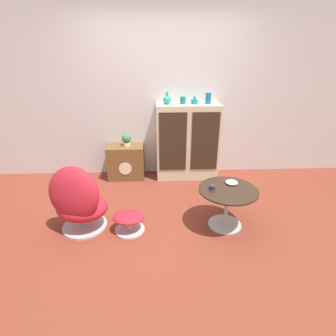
{
  "coord_description": "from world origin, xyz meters",
  "views": [
    {
      "loc": [
        -0.11,
        -2.65,
        1.9
      ],
      "look_at": [
        0.03,
        0.4,
        0.55
      ],
      "focal_mm": 28.0,
      "sensor_mm": 36.0,
      "label": 1
    }
  ],
  "objects_px": {
    "coffee_table": "(227,200)",
    "vase_leftmost": "(167,100)",
    "tv_console": "(126,161)",
    "ottoman": "(129,219)",
    "vase_inner_right": "(195,101)",
    "vase_rightmost": "(208,98)",
    "sideboard": "(187,142)",
    "teacup": "(212,188)",
    "vase_inner_left": "(183,100)",
    "potted_plant": "(127,139)",
    "egg_chair": "(78,201)",
    "bowl": "(232,182)"
  },
  "relations": [
    {
      "from": "sideboard",
      "to": "bowl",
      "type": "distance_m",
      "value": 1.32
    },
    {
      "from": "vase_rightmost",
      "to": "bowl",
      "type": "relative_size",
      "value": 1.09
    },
    {
      "from": "coffee_table",
      "to": "vase_leftmost",
      "type": "relative_size",
      "value": 3.78
    },
    {
      "from": "potted_plant",
      "to": "teacup",
      "type": "distance_m",
      "value": 1.79
    },
    {
      "from": "vase_inner_left",
      "to": "teacup",
      "type": "xyz_separation_m",
      "value": [
        0.21,
        -1.41,
        -0.73
      ]
    },
    {
      "from": "vase_inner_left",
      "to": "egg_chair",
      "type": "bearing_deg",
      "value": -132.59
    },
    {
      "from": "vase_leftmost",
      "to": "tv_console",
      "type": "bearing_deg",
      "value": 179.68
    },
    {
      "from": "bowl",
      "to": "vase_inner_left",
      "type": "bearing_deg",
      "value": 110.19
    },
    {
      "from": "ottoman",
      "to": "teacup",
      "type": "relative_size",
      "value": 3.44
    },
    {
      "from": "vase_rightmost",
      "to": "teacup",
      "type": "xyz_separation_m",
      "value": [
        -0.17,
        -1.41,
        -0.76
      ]
    },
    {
      "from": "potted_plant",
      "to": "bowl",
      "type": "relative_size",
      "value": 1.3
    },
    {
      "from": "tv_console",
      "to": "vase_leftmost",
      "type": "distance_m",
      "value": 1.19
    },
    {
      "from": "sideboard",
      "to": "vase_rightmost",
      "type": "relative_size",
      "value": 7.43
    },
    {
      "from": "vase_leftmost",
      "to": "vase_rightmost",
      "type": "height_order",
      "value": "vase_leftmost"
    },
    {
      "from": "vase_rightmost",
      "to": "teacup",
      "type": "bearing_deg",
      "value": -96.85
    },
    {
      "from": "sideboard",
      "to": "vase_leftmost",
      "type": "relative_size",
      "value": 6.71
    },
    {
      "from": "coffee_table",
      "to": "vase_leftmost",
      "type": "bearing_deg",
      "value": 114.29
    },
    {
      "from": "vase_inner_right",
      "to": "tv_console",
      "type": "bearing_deg",
      "value": 179.8
    },
    {
      "from": "sideboard",
      "to": "vase_inner_right",
      "type": "distance_m",
      "value": 0.64
    },
    {
      "from": "vase_inner_left",
      "to": "teacup",
      "type": "height_order",
      "value": "vase_inner_left"
    },
    {
      "from": "sideboard",
      "to": "coffee_table",
      "type": "height_order",
      "value": "sideboard"
    },
    {
      "from": "coffee_table",
      "to": "sideboard",
      "type": "bearing_deg",
      "value": 102.43
    },
    {
      "from": "egg_chair",
      "to": "ottoman",
      "type": "height_order",
      "value": "egg_chair"
    },
    {
      "from": "sideboard",
      "to": "ottoman",
      "type": "distance_m",
      "value": 1.72
    },
    {
      "from": "vase_leftmost",
      "to": "vase_inner_left",
      "type": "xyz_separation_m",
      "value": [
        0.24,
        0.0,
        -0.01
      ]
    },
    {
      "from": "egg_chair",
      "to": "coffee_table",
      "type": "bearing_deg",
      "value": 0.09
    },
    {
      "from": "ottoman",
      "to": "vase_rightmost",
      "type": "height_order",
      "value": "vase_rightmost"
    },
    {
      "from": "potted_plant",
      "to": "vase_leftmost",
      "type": "bearing_deg",
      "value": -0.39
    },
    {
      "from": "vase_inner_left",
      "to": "teacup",
      "type": "bearing_deg",
      "value": -81.54
    },
    {
      "from": "potted_plant",
      "to": "teacup",
      "type": "relative_size",
      "value": 1.8
    },
    {
      "from": "ottoman",
      "to": "potted_plant",
      "type": "xyz_separation_m",
      "value": [
        -0.14,
        1.46,
        0.49
      ]
    },
    {
      "from": "egg_chair",
      "to": "teacup",
      "type": "bearing_deg",
      "value": -0.22
    },
    {
      "from": "tv_console",
      "to": "ottoman",
      "type": "relative_size",
      "value": 1.58
    },
    {
      "from": "coffee_table",
      "to": "vase_inner_right",
      "type": "relative_size",
      "value": 6.18
    },
    {
      "from": "teacup",
      "to": "tv_console",
      "type": "bearing_deg",
      "value": 128.26
    },
    {
      "from": "vase_inner_right",
      "to": "vase_rightmost",
      "type": "bearing_deg",
      "value": 0.0
    },
    {
      "from": "egg_chair",
      "to": "tv_console",
      "type": "bearing_deg",
      "value": 74.68
    },
    {
      "from": "ottoman",
      "to": "vase_rightmost",
      "type": "xyz_separation_m",
      "value": [
        1.11,
        1.45,
        1.12
      ]
    },
    {
      "from": "vase_inner_left",
      "to": "sideboard",
      "type": "bearing_deg",
      "value": -2.57
    },
    {
      "from": "bowl",
      "to": "potted_plant",
      "type": "bearing_deg",
      "value": 136.55
    },
    {
      "from": "bowl",
      "to": "vase_inner_right",
      "type": "bearing_deg",
      "value": 102.91
    },
    {
      "from": "vase_inner_right",
      "to": "vase_rightmost",
      "type": "xyz_separation_m",
      "value": [
        0.2,
        0.0,
        0.04
      ]
    },
    {
      "from": "sideboard",
      "to": "tv_console",
      "type": "xyz_separation_m",
      "value": [
        -0.99,
        0.01,
        -0.32
      ]
    },
    {
      "from": "potted_plant",
      "to": "teacup",
      "type": "bearing_deg",
      "value": -52.46
    },
    {
      "from": "vase_inner_left",
      "to": "vase_rightmost",
      "type": "height_order",
      "value": "vase_rightmost"
    },
    {
      "from": "ottoman",
      "to": "teacup",
      "type": "height_order",
      "value": "teacup"
    },
    {
      "from": "tv_console",
      "to": "vase_inner_right",
      "type": "distance_m",
      "value": 1.44
    },
    {
      "from": "vase_leftmost",
      "to": "potted_plant",
      "type": "relative_size",
      "value": 0.93
    },
    {
      "from": "tv_console",
      "to": "teacup",
      "type": "height_order",
      "value": "teacup"
    },
    {
      "from": "ottoman",
      "to": "vase_leftmost",
      "type": "xyz_separation_m",
      "value": [
        0.5,
        1.45,
        1.1
      ]
    }
  ]
}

